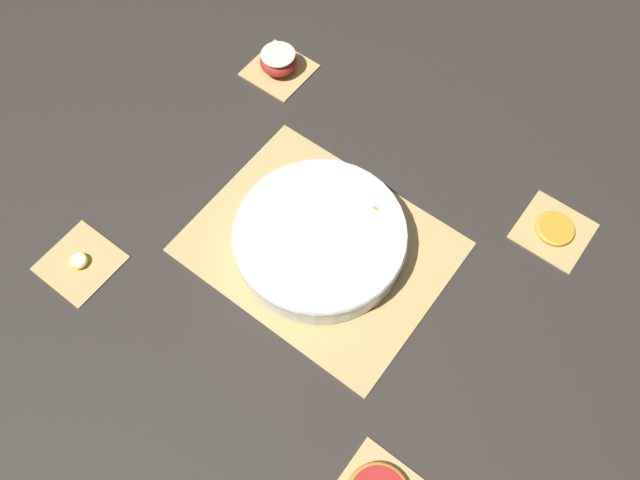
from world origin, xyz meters
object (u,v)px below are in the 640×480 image
at_px(fruit_salad_bowl, 321,237).
at_px(apple_half, 278,61).
at_px(orange_slice_whole, 555,228).
at_px(banana_coin_single, 79,261).

relative_size(fruit_salad_bowl, apple_half, 3.95).
bearing_deg(orange_slice_whole, fruit_salad_bowl, -138.61).
relative_size(apple_half, banana_coin_single, 2.32).
bearing_deg(apple_half, banana_coin_single, -90.00).
xyz_separation_m(apple_half, banana_coin_single, (-0.00, -0.55, -0.02)).
height_order(orange_slice_whole, banana_coin_single, orange_slice_whole).
height_order(fruit_salad_bowl, banana_coin_single, fruit_salad_bowl).
bearing_deg(banana_coin_single, apple_half, 90.00).
distance_m(fruit_salad_bowl, orange_slice_whole, 0.41).
bearing_deg(banana_coin_single, fruit_salad_bowl, 41.33).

